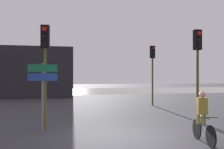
{
  "coord_description": "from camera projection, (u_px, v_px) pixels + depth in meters",
  "views": [
    {
      "loc": [
        -2.25,
        -8.28,
        2.09
      ],
      "look_at": [
        0.5,
        5.0,
        2.2
      ],
      "focal_mm": 40.0,
      "sensor_mm": 36.0,
      "label": 1
    }
  ],
  "objects": [
    {
      "name": "cyclist",
      "position": [
        202.0,
        117.0,
        7.88
      ],
      "size": [
        0.48,
        1.7,
        1.62
      ],
      "rotation": [
        0.0,
        0.0,
        2.99
      ],
      "color": "black",
      "rests_on": "ground"
    },
    {
      "name": "direction_sign_post",
      "position": [
        43.0,
        84.0,
        9.36
      ],
      "size": [
        1.07,
        0.33,
        2.6
      ],
      "rotation": [
        0.0,
        0.0,
        3.42
      ],
      "color": "slate",
      "rests_on": "ground"
    },
    {
      "name": "traffic_light_far_right",
      "position": [
        153.0,
        64.0,
        17.95
      ],
      "size": [
        0.4,
        0.42,
        4.31
      ],
      "rotation": [
        0.0,
        0.0,
        3.64
      ],
      "color": "#4C4719",
      "rests_on": "ground"
    },
    {
      "name": "traffic_light_near_left",
      "position": [
        45.0,
        57.0,
        9.8
      ],
      "size": [
        0.35,
        0.37,
        4.12
      ],
      "rotation": [
        0.0,
        0.0,
        2.99
      ],
      "color": "#4C4719",
      "rests_on": "ground"
    },
    {
      "name": "traffic_light_near_right",
      "position": [
        198.0,
        58.0,
        11.13
      ],
      "size": [
        0.33,
        0.35,
        4.18
      ],
      "rotation": [
        0.0,
        0.0,
        3.18
      ],
      "color": "#4C4719",
      "rests_on": "ground"
    },
    {
      "name": "ground_plane",
      "position": [
        127.0,
        137.0,
        8.55
      ],
      "size": [
        120.0,
        120.0,
        0.0
      ],
      "primitive_type": "plane",
      "color": "#333338"
    },
    {
      "name": "water_strip",
      "position": [
        76.0,
        91.0,
        36.11
      ],
      "size": [
        80.0,
        16.0,
        0.01
      ],
      "primitive_type": "cube",
      "color": "#9E937F",
      "rests_on": "ground"
    }
  ]
}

